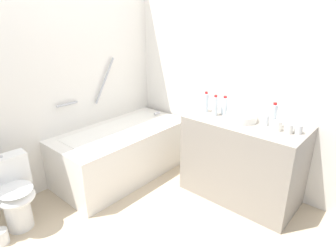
# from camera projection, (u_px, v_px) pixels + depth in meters

# --- Properties ---
(ground_plane) EXTENTS (3.85, 3.85, 0.00)m
(ground_plane) POSITION_uv_depth(u_px,v_px,m) (144.00, 235.00, 2.57)
(ground_plane) COLOR #C1AD8E
(wall_back_tiled) EXTENTS (3.25, 0.10, 2.31)m
(wall_back_tiled) POSITION_uv_depth(u_px,v_px,m) (47.00, 85.00, 2.99)
(wall_back_tiled) COLOR silver
(wall_back_tiled) RESTS_ON ground_plane
(wall_right_mirror) EXTENTS (0.10, 3.09, 2.31)m
(wall_right_mirror) POSITION_uv_depth(u_px,v_px,m) (235.00, 81.00, 3.18)
(wall_right_mirror) COLOR silver
(wall_right_mirror) RESTS_ON ground_plane
(bathtub) EXTENTS (1.58, 0.78, 1.36)m
(bathtub) POSITION_uv_depth(u_px,v_px,m) (122.00, 150.00, 3.45)
(bathtub) COLOR white
(bathtub) RESTS_ON ground_plane
(toilet) EXTENTS (0.41, 0.50, 0.67)m
(toilet) POSITION_uv_depth(u_px,v_px,m) (13.00, 192.00, 2.57)
(toilet) COLOR white
(toilet) RESTS_ON ground_plane
(vanity_counter) EXTENTS (0.62, 1.16, 0.86)m
(vanity_counter) POSITION_uv_depth(u_px,v_px,m) (242.00, 160.00, 2.98)
(vanity_counter) COLOR gray
(vanity_counter) RESTS_ON ground_plane
(sink_basin) EXTENTS (0.30, 0.30, 0.07)m
(sink_basin) POSITION_uv_depth(u_px,v_px,m) (241.00, 117.00, 2.83)
(sink_basin) COLOR white
(sink_basin) RESTS_ON vanity_counter
(sink_faucet) EXTENTS (0.13, 0.15, 0.07)m
(sink_faucet) POSITION_uv_depth(u_px,v_px,m) (249.00, 113.00, 2.96)
(sink_faucet) COLOR silver
(sink_faucet) RESTS_ON vanity_counter
(water_bottle_0) EXTENTS (0.06, 0.06, 0.24)m
(water_bottle_0) POSITION_uv_depth(u_px,v_px,m) (273.00, 116.00, 2.63)
(water_bottle_0) COLOR silver
(water_bottle_0) RESTS_ON vanity_counter
(water_bottle_1) EXTENTS (0.06, 0.06, 0.22)m
(water_bottle_1) POSITION_uv_depth(u_px,v_px,m) (215.00, 106.00, 2.96)
(water_bottle_1) COLOR silver
(water_bottle_1) RESTS_ON vanity_counter
(water_bottle_2) EXTENTS (0.06, 0.06, 0.22)m
(water_bottle_2) POSITION_uv_depth(u_px,v_px,m) (206.00, 102.00, 3.06)
(water_bottle_2) COLOR silver
(water_bottle_2) RESTS_ON vanity_counter
(water_bottle_3) EXTENTS (0.07, 0.07, 0.20)m
(water_bottle_3) POSITION_uv_depth(u_px,v_px,m) (225.00, 106.00, 2.98)
(water_bottle_3) COLOR silver
(water_bottle_3) RESTS_ON vanity_counter
(drinking_glass_0) EXTENTS (0.07, 0.07, 0.08)m
(drinking_glass_0) POSITION_uv_depth(u_px,v_px,m) (289.00, 129.00, 2.53)
(drinking_glass_0) COLOR white
(drinking_glass_0) RESTS_ON vanity_counter
(drinking_glass_1) EXTENTS (0.07, 0.07, 0.08)m
(drinking_glass_1) POSITION_uv_depth(u_px,v_px,m) (298.00, 129.00, 2.52)
(drinking_glass_1) COLOR white
(drinking_glass_1) RESTS_ON vanity_counter
(drinking_glass_2) EXTENTS (0.08, 0.08, 0.10)m
(drinking_glass_2) POSITION_uv_depth(u_px,v_px,m) (265.00, 120.00, 2.71)
(drinking_glass_2) COLOR white
(drinking_glass_2) RESTS_ON vanity_counter
(drinking_glass_3) EXTENTS (0.07, 0.07, 0.09)m
(drinking_glass_3) POSITION_uv_depth(u_px,v_px,m) (277.00, 126.00, 2.58)
(drinking_glass_3) COLOR white
(drinking_glass_3) RESTS_ON vanity_counter
(toilet_paper_roll) EXTENTS (0.11, 0.11, 0.14)m
(toilet_paper_roll) POSITION_uv_depth(u_px,v_px,m) (2.00, 237.00, 2.45)
(toilet_paper_roll) COLOR white
(toilet_paper_roll) RESTS_ON ground_plane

